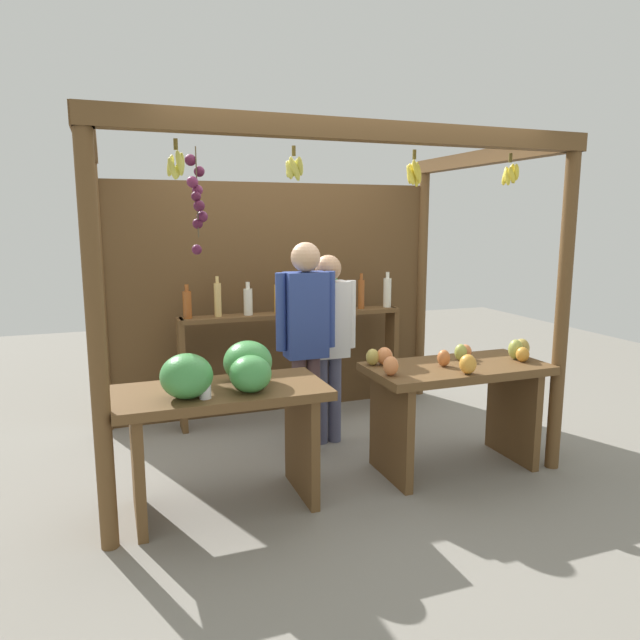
# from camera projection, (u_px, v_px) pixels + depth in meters

# --- Properties ---
(ground_plane) EXTENTS (12.00, 12.00, 0.00)m
(ground_plane) POSITION_uv_depth(u_px,v_px,m) (312.00, 446.00, 4.75)
(ground_plane) COLOR gray
(ground_plane) RESTS_ON ground
(market_stall) EXTENTS (3.26, 2.11, 2.42)m
(market_stall) POSITION_uv_depth(u_px,v_px,m) (292.00, 271.00, 4.94)
(market_stall) COLOR brown
(market_stall) RESTS_ON ground
(fruit_counter_left) EXTENTS (1.32, 0.67, 1.07)m
(fruit_counter_left) POSITION_uv_depth(u_px,v_px,m) (224.00, 402.00, 3.63)
(fruit_counter_left) COLOR brown
(fruit_counter_left) RESTS_ON ground
(fruit_counter_right) EXTENTS (1.33, 0.64, 0.95)m
(fruit_counter_right) POSITION_uv_depth(u_px,v_px,m) (456.00, 390.00, 4.25)
(fruit_counter_right) COLOR brown
(fruit_counter_right) RESTS_ON ground
(bottle_shelf_unit) EXTENTS (2.09, 0.22, 1.36)m
(bottle_shelf_unit) POSITION_uv_depth(u_px,v_px,m) (294.00, 332.00, 5.34)
(bottle_shelf_unit) COLOR brown
(bottle_shelf_unit) RESTS_ON ground
(vendor_man) EXTENTS (0.48, 0.23, 1.67)m
(vendor_man) POSITION_uv_depth(u_px,v_px,m) (306.00, 328.00, 4.47)
(vendor_man) COLOR brown
(vendor_man) RESTS_ON ground
(vendor_woman) EXTENTS (0.48, 0.21, 1.56)m
(vendor_woman) POSITION_uv_depth(u_px,v_px,m) (328.00, 333.00, 4.70)
(vendor_woman) COLOR #525574
(vendor_woman) RESTS_ON ground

